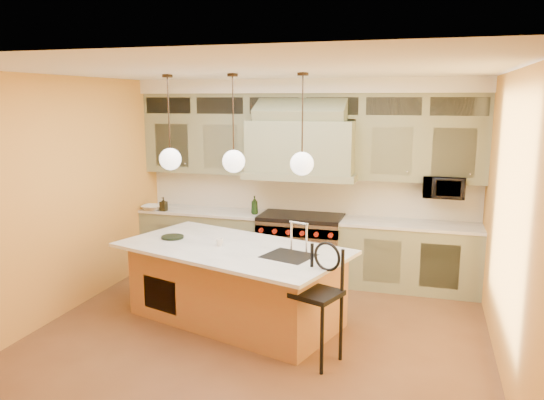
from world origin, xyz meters
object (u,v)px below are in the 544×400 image
(kitchen_island, at_px, (236,282))
(counter_stool, at_px, (319,295))
(range, at_px, (301,246))
(microwave, at_px, (443,187))

(kitchen_island, bearing_deg, counter_stool, -14.80)
(range, bearing_deg, kitchen_island, -103.11)
(range, bearing_deg, counter_stool, -72.68)
(range, xyz_separation_m, kitchen_island, (-0.40, -1.70, -0.02))
(kitchen_island, height_order, microwave, microwave)
(range, height_order, microwave, microwave)
(kitchen_island, height_order, counter_stool, kitchen_island)
(kitchen_island, distance_m, counter_stool, 1.37)
(kitchen_island, bearing_deg, range, 94.02)
(counter_stool, bearing_deg, microwave, 85.59)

